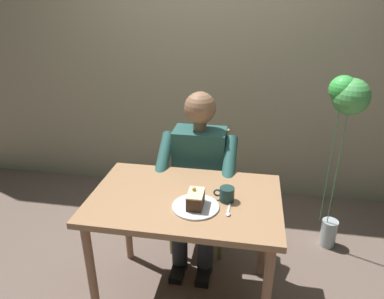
{
  "coord_description": "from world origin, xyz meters",
  "views": [
    {
      "loc": [
        -0.33,
        1.66,
        1.8
      ],
      "look_at": [
        -0.02,
        -0.1,
        1.0
      ],
      "focal_mm": 32.64,
      "sensor_mm": 36.0,
      "label": 1
    }
  ],
  "objects_px": {
    "chair": "(201,183)",
    "coffee_cup": "(227,194)",
    "dining_table": "(185,211)",
    "cake_slice": "(196,199)",
    "dessert_spoon": "(229,211)",
    "balloon_display": "(345,117)",
    "seated_person": "(198,176)"
  },
  "relations": [
    {
      "from": "dining_table",
      "to": "coffee_cup",
      "type": "distance_m",
      "value": 0.27
    },
    {
      "from": "dining_table",
      "to": "dessert_spoon",
      "type": "height_order",
      "value": "dessert_spoon"
    },
    {
      "from": "chair",
      "to": "coffee_cup",
      "type": "height_order",
      "value": "chair"
    },
    {
      "from": "seated_person",
      "to": "cake_slice",
      "type": "distance_m",
      "value": 0.6
    },
    {
      "from": "dining_table",
      "to": "coffee_cup",
      "type": "xyz_separation_m",
      "value": [
        -0.23,
        0.0,
        0.14
      ]
    },
    {
      "from": "cake_slice",
      "to": "dessert_spoon",
      "type": "relative_size",
      "value": 0.93
    },
    {
      "from": "seated_person",
      "to": "balloon_display",
      "type": "xyz_separation_m",
      "value": [
        -0.95,
        -0.21,
        0.42
      ]
    },
    {
      "from": "cake_slice",
      "to": "dining_table",
      "type": "bearing_deg",
      "value": -51.36
    },
    {
      "from": "coffee_cup",
      "to": "chair",
      "type": "bearing_deg",
      "value": -70.02
    },
    {
      "from": "coffee_cup",
      "to": "dessert_spoon",
      "type": "bearing_deg",
      "value": 101.15
    },
    {
      "from": "dining_table",
      "to": "balloon_display",
      "type": "height_order",
      "value": "balloon_display"
    },
    {
      "from": "dining_table",
      "to": "seated_person",
      "type": "bearing_deg",
      "value": -90.0
    },
    {
      "from": "dessert_spoon",
      "to": "seated_person",
      "type": "bearing_deg",
      "value": -66.16
    },
    {
      "from": "dining_table",
      "to": "chair",
      "type": "relative_size",
      "value": 1.21
    },
    {
      "from": "seated_person",
      "to": "cake_slice",
      "type": "relative_size",
      "value": 9.14
    },
    {
      "from": "cake_slice",
      "to": "coffee_cup",
      "type": "relative_size",
      "value": 1.14
    },
    {
      "from": "dessert_spoon",
      "to": "cake_slice",
      "type": "bearing_deg",
      "value": -3.0
    },
    {
      "from": "seated_person",
      "to": "balloon_display",
      "type": "distance_m",
      "value": 1.06
    },
    {
      "from": "cake_slice",
      "to": "balloon_display",
      "type": "distance_m",
      "value": 1.2
    },
    {
      "from": "seated_person",
      "to": "cake_slice",
      "type": "bearing_deg",
      "value": 97.71
    },
    {
      "from": "dining_table",
      "to": "chair",
      "type": "xyz_separation_m",
      "value": [
        0.0,
        -0.64,
        -0.17
      ]
    },
    {
      "from": "dining_table",
      "to": "cake_slice",
      "type": "height_order",
      "value": "cake_slice"
    },
    {
      "from": "cake_slice",
      "to": "dessert_spoon",
      "type": "distance_m",
      "value": 0.18
    },
    {
      "from": "seated_person",
      "to": "dessert_spoon",
      "type": "distance_m",
      "value": 0.64
    },
    {
      "from": "coffee_cup",
      "to": "balloon_display",
      "type": "bearing_deg",
      "value": -136.66
    },
    {
      "from": "dining_table",
      "to": "dessert_spoon",
      "type": "xyz_separation_m",
      "value": [
        -0.25,
        0.11,
        0.1
      ]
    },
    {
      "from": "dining_table",
      "to": "cake_slice",
      "type": "xyz_separation_m",
      "value": [
        -0.08,
        0.1,
        0.15
      ]
    },
    {
      "from": "chair",
      "to": "dessert_spoon",
      "type": "bearing_deg",
      "value": 108.79
    },
    {
      "from": "cake_slice",
      "to": "coffee_cup",
      "type": "distance_m",
      "value": 0.18
    },
    {
      "from": "balloon_display",
      "to": "dining_table",
      "type": "bearing_deg",
      "value": 35.47
    },
    {
      "from": "dining_table",
      "to": "balloon_display",
      "type": "xyz_separation_m",
      "value": [
        -0.95,
        -0.68,
        0.4
      ]
    },
    {
      "from": "chair",
      "to": "seated_person",
      "type": "xyz_separation_m",
      "value": [
        0.0,
        0.17,
        0.15
      ]
    }
  ]
}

